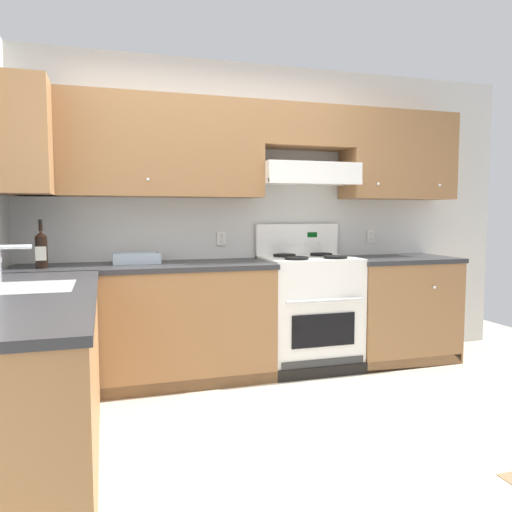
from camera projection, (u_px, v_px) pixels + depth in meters
ground_plane at (274, 443)px, 2.81m from camera, size 7.04×7.04×0.00m
wall_back at (261, 191)px, 4.26m from camera, size 4.68×0.57×2.55m
counter_back_run at (239, 319)px, 4.00m from camera, size 3.60×0.65×0.91m
counter_left_run at (31, 386)px, 2.41m from camera, size 0.63×1.91×1.13m
stove at (309, 311)px, 4.18m from camera, size 0.76×0.62×1.20m
wine_bottle at (41, 249)px, 3.48m from camera, size 0.08×0.08×0.34m
bowl at (137, 260)px, 3.82m from camera, size 0.35×0.20×0.08m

